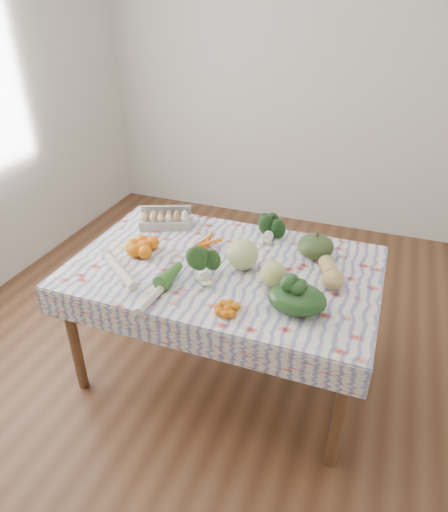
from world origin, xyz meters
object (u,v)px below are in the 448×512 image
at_px(cabbage, 243,254).
at_px(grapefruit, 274,274).
at_px(egg_carton, 165,221).
at_px(dining_table, 224,278).
at_px(butternut_squash, 331,272).
at_px(kabocha_squash, 316,246).

height_order(cabbage, grapefruit, cabbage).
relative_size(cabbage, grapefruit, 1.30).
bearing_deg(egg_carton, cabbage, -47.06).
distance_m(dining_table, butternut_squash, 0.59).
relative_size(egg_carton, grapefruit, 2.44).
bearing_deg(cabbage, dining_table, -174.45).
bearing_deg(kabocha_squash, dining_table, -149.22).
height_order(butternut_squash, grapefruit, grapefruit).
height_order(kabocha_squash, cabbage, cabbage).
xyz_separation_m(cabbage, butternut_squash, (0.47, 0.04, -0.03)).
distance_m(kabocha_squash, butternut_squash, 0.25).
relative_size(dining_table, grapefruit, 12.20).
distance_m(kabocha_squash, cabbage, 0.43).
height_order(dining_table, kabocha_squash, kabocha_squash).
xyz_separation_m(dining_table, egg_carton, (-0.51, 0.29, 0.13)).
bearing_deg(egg_carton, dining_table, -52.22).
height_order(kabocha_squash, butternut_squash, kabocha_squash).
height_order(egg_carton, grapefruit, grapefruit).
bearing_deg(dining_table, cabbage, 5.55).
distance_m(dining_table, kabocha_squash, 0.54).
xyz_separation_m(kabocha_squash, butternut_squash, (0.12, -0.22, -0.01)).
height_order(egg_carton, cabbage, cabbage).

